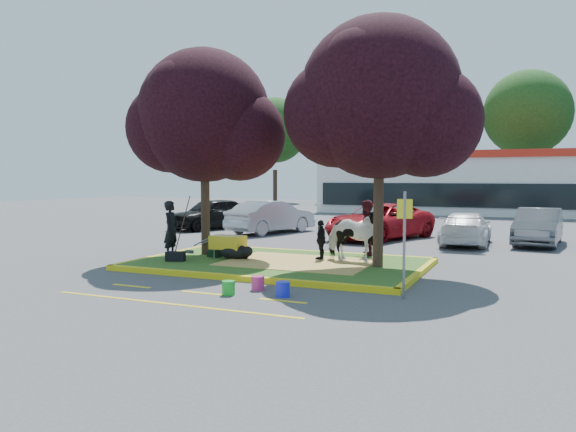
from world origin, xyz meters
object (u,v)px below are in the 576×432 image
at_px(cow, 354,235).
at_px(wheelbarrow, 228,243).
at_px(calf, 234,251).
at_px(car_black, 212,214).
at_px(sign_post, 404,234).
at_px(bucket_green, 228,288).
at_px(car_silver, 271,217).
at_px(bucket_pink, 258,283).
at_px(bucket_blue, 283,289).
at_px(handler, 171,229).

xyz_separation_m(cow, wheelbarrow, (-3.77, -0.73, -0.32)).
distance_m(calf, car_black, 11.50).
bearing_deg(car_black, calf, -34.29).
height_order(sign_post, bucket_green, sign_post).
bearing_deg(wheelbarrow, car_silver, 108.80).
height_order(bucket_pink, bucket_blue, bucket_blue).
distance_m(car_black, car_silver, 3.65).
bearing_deg(handler, sign_post, -116.55).
distance_m(cow, bucket_green, 5.07).
relative_size(handler, bucket_pink, 5.38).
bearing_deg(bucket_pink, cow, 75.04).
bearing_deg(bucket_blue, calf, 131.92).
relative_size(bucket_blue, car_silver, 0.07).
relative_size(sign_post, car_silver, 0.50).
distance_m(handler, bucket_green, 5.34).
xyz_separation_m(calf, sign_post, (5.78, -2.84, 1.04)).
xyz_separation_m(sign_post, bucket_green, (-3.66, -1.16, -1.26)).
height_order(cow, bucket_green, cow).
bearing_deg(cow, sign_post, -140.49).
distance_m(handler, car_silver, 9.46).
relative_size(handler, bucket_blue, 5.25).
bearing_deg(cow, car_black, 57.44).
bearing_deg(bucket_green, cow, 73.39).
distance_m(handler, wheelbarrow, 1.80).
relative_size(sign_post, bucket_pink, 7.15).
bearing_deg(wheelbarrow, bucket_pink, -49.45).
xyz_separation_m(calf, bucket_green, (2.12, -4.00, -0.22)).
bearing_deg(calf, wheelbarrow, 170.69).
xyz_separation_m(bucket_blue, car_black, (-9.87, 13.11, 0.62)).
relative_size(calf, handler, 0.59).
height_order(sign_post, bucket_blue, sign_post).
bearing_deg(cow, handler, 111.96).
distance_m(wheelbarrow, car_silver, 9.19).
height_order(cow, handler, handler).
relative_size(cow, handler, 1.08).
bearing_deg(bucket_blue, wheelbarrow, 133.33).
height_order(calf, wheelbarrow, wheelbarrow).
xyz_separation_m(handler, bucket_green, (3.98, -3.44, -0.87)).
relative_size(bucket_green, car_black, 0.07).
distance_m(sign_post, car_silver, 14.60).
bearing_deg(calf, bucket_blue, -42.19).
distance_m(calf, wheelbarrow, 0.34).
bearing_deg(bucket_blue, car_black, 126.98).
relative_size(bucket_green, bucket_pink, 0.97).
bearing_deg(bucket_green, bucket_blue, 15.46).
xyz_separation_m(wheelbarrow, sign_post, (6.00, -2.90, 0.79)).
bearing_deg(car_silver, handler, 114.41).
height_order(bucket_green, bucket_blue, bucket_blue).
bearing_deg(sign_post, bucket_green, -176.26).
bearing_deg(car_silver, bucket_blue, 134.36).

